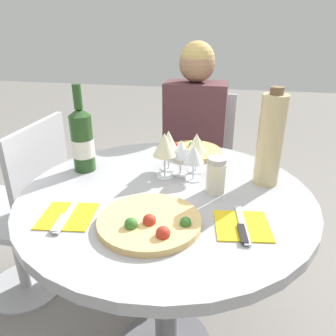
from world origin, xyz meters
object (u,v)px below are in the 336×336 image
(pizza_large, at_px, (150,222))
(tall_carafe, at_px, (270,140))
(chair_empty_side, at_px, (23,216))
(dining_table, at_px, (166,223))
(seated_diner, at_px, (193,166))
(wine_bottle, at_px, (82,140))
(chair_behind_diner, at_px, (195,172))

(pizza_large, bearing_deg, tall_carafe, 45.76)
(chair_empty_side, distance_m, tall_carafe, 1.16)
(chair_empty_side, xyz_separation_m, tall_carafe, (1.06, -0.06, 0.47))
(dining_table, relative_size, seated_diner, 0.82)
(pizza_large, bearing_deg, seated_diner, 89.53)
(chair_empty_side, bearing_deg, dining_table, -105.09)
(wine_bottle, bearing_deg, dining_table, -18.36)
(seated_diner, height_order, wine_bottle, seated_diner)
(wine_bottle, bearing_deg, seated_diner, 59.40)
(seated_diner, height_order, chair_empty_side, seated_diner)
(seated_diner, height_order, tall_carafe, seated_diner)
(chair_empty_side, relative_size, wine_bottle, 2.75)
(dining_table, xyz_separation_m, chair_behind_diner, (0.00, 0.84, -0.19))
(dining_table, xyz_separation_m, seated_diner, (0.00, 0.70, -0.09))
(wine_bottle, bearing_deg, chair_empty_side, 167.91)
(chair_behind_diner, xyz_separation_m, pizza_large, (-0.01, -1.05, 0.33))
(seated_diner, relative_size, pizza_large, 4.08)
(dining_table, relative_size, tall_carafe, 2.91)
(wine_bottle, bearing_deg, tall_carafe, 1.91)
(chair_behind_diner, height_order, wine_bottle, wine_bottle)
(chair_empty_side, bearing_deg, tall_carafe, -93.26)
(dining_table, xyz_separation_m, wine_bottle, (-0.34, 0.11, 0.25))
(dining_table, xyz_separation_m, pizza_large, (-0.00, -0.21, 0.14))
(chair_behind_diner, relative_size, chair_empty_side, 1.00)
(chair_behind_diner, height_order, seated_diner, seated_diner)
(chair_empty_side, xyz_separation_m, wine_bottle, (0.39, -0.08, 0.43))
(pizza_large, height_order, tall_carafe, tall_carafe)
(pizza_large, relative_size, wine_bottle, 0.90)
(seated_diner, distance_m, wine_bottle, 0.76)
(chair_behind_diner, distance_m, chair_empty_side, 0.98)
(pizza_large, xyz_separation_m, tall_carafe, (0.33, 0.34, 0.15))
(dining_table, distance_m, chair_behind_diner, 0.86)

